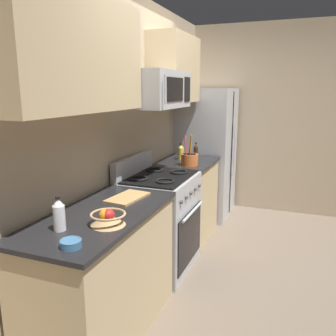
{
  "coord_description": "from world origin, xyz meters",
  "views": [
    {
      "loc": [
        -2.91,
        -0.57,
        1.72
      ],
      "look_at": [
        -0.09,
        0.52,
        1.03
      ],
      "focal_mm": 37.18,
      "sensor_mm": 36.0,
      "label": 1
    }
  ],
  "objects_px": {
    "fruit_basket": "(108,218)",
    "bottle_vinegar": "(59,215)",
    "microwave": "(156,89)",
    "utensil_crock": "(190,159)",
    "bottle_soy": "(196,151)",
    "prep_bowl": "(71,243)",
    "refrigerator": "(207,153)",
    "cutting_board": "(128,197)",
    "bottle_oil": "(181,152)",
    "range_oven": "(159,221)"
  },
  "relations": [
    {
      "from": "microwave",
      "to": "utensil_crock",
      "type": "distance_m",
      "value": 0.97
    },
    {
      "from": "fruit_basket",
      "to": "bottle_soy",
      "type": "xyz_separation_m",
      "value": [
        2.17,
        0.09,
        0.04
      ]
    },
    {
      "from": "utensil_crock",
      "to": "fruit_basket",
      "type": "relative_size",
      "value": 1.54
    },
    {
      "from": "cutting_board",
      "to": "bottle_soy",
      "type": "relative_size",
      "value": 1.8
    },
    {
      "from": "utensil_crock",
      "to": "prep_bowl",
      "type": "relative_size",
      "value": 2.95
    },
    {
      "from": "range_oven",
      "to": "cutting_board",
      "type": "bearing_deg",
      "value": -178.14
    },
    {
      "from": "refrigerator",
      "to": "utensil_crock",
      "type": "relative_size",
      "value": 5.15
    },
    {
      "from": "cutting_board",
      "to": "bottle_oil",
      "type": "distance_m",
      "value": 1.57
    },
    {
      "from": "bottle_vinegar",
      "to": "refrigerator",
      "type": "bearing_deg",
      "value": -1.54
    },
    {
      "from": "cutting_board",
      "to": "prep_bowl",
      "type": "bearing_deg",
      "value": -172.43
    },
    {
      "from": "fruit_basket",
      "to": "bottle_oil",
      "type": "xyz_separation_m",
      "value": [
        2.08,
        0.25,
        0.04
      ]
    },
    {
      "from": "microwave",
      "to": "bottle_vinegar",
      "type": "distance_m",
      "value": 1.54
    },
    {
      "from": "microwave",
      "to": "utensil_crock",
      "type": "xyz_separation_m",
      "value": [
        0.62,
        -0.13,
        -0.74
      ]
    },
    {
      "from": "cutting_board",
      "to": "bottle_oil",
      "type": "relative_size",
      "value": 1.82
    },
    {
      "from": "bottle_oil",
      "to": "cutting_board",
      "type": "bearing_deg",
      "value": -175.9
    },
    {
      "from": "microwave",
      "to": "fruit_basket",
      "type": "bearing_deg",
      "value": -171.26
    },
    {
      "from": "microwave",
      "to": "bottle_oil",
      "type": "bearing_deg",
      "value": 4.13
    },
    {
      "from": "microwave",
      "to": "fruit_basket",
      "type": "xyz_separation_m",
      "value": [
        -1.19,
        -0.18,
        -0.76
      ]
    },
    {
      "from": "refrigerator",
      "to": "cutting_board",
      "type": "xyz_separation_m",
      "value": [
        -2.35,
        -0.0,
        0.05
      ]
    },
    {
      "from": "bottle_vinegar",
      "to": "bottle_oil",
      "type": "bearing_deg",
      "value": 0.66
    },
    {
      "from": "cutting_board",
      "to": "bottle_soy",
      "type": "xyz_separation_m",
      "value": [
        1.66,
        -0.04,
        0.08
      ]
    },
    {
      "from": "fruit_basket",
      "to": "bottle_vinegar",
      "type": "distance_m",
      "value": 0.28
    },
    {
      "from": "microwave",
      "to": "bottle_oil",
      "type": "distance_m",
      "value": 1.14
    },
    {
      "from": "microwave",
      "to": "prep_bowl",
      "type": "relative_size",
      "value": 6.86
    },
    {
      "from": "prep_bowl",
      "to": "bottle_vinegar",
      "type": "bearing_deg",
      "value": 50.13
    },
    {
      "from": "utensil_crock",
      "to": "bottle_vinegar",
      "type": "xyz_separation_m",
      "value": [
        -1.98,
        0.16,
        0.03
      ]
    },
    {
      "from": "utensil_crock",
      "to": "bottle_soy",
      "type": "height_order",
      "value": "utensil_crock"
    },
    {
      "from": "refrigerator",
      "to": "utensil_crock",
      "type": "height_order",
      "value": "refrigerator"
    },
    {
      "from": "bottle_oil",
      "to": "prep_bowl",
      "type": "xyz_separation_m",
      "value": [
        -2.41,
        -0.23,
        -0.06
      ]
    },
    {
      "from": "fruit_basket",
      "to": "bottle_oil",
      "type": "bearing_deg",
      "value": 6.79
    },
    {
      "from": "cutting_board",
      "to": "bottle_soy",
      "type": "height_order",
      "value": "bottle_soy"
    },
    {
      "from": "bottle_soy",
      "to": "prep_bowl",
      "type": "height_order",
      "value": "bottle_soy"
    },
    {
      "from": "utensil_crock",
      "to": "bottle_vinegar",
      "type": "relative_size",
      "value": 1.61
    },
    {
      "from": "utensil_crock",
      "to": "bottle_vinegar",
      "type": "height_order",
      "value": "utensil_crock"
    },
    {
      "from": "fruit_basket",
      "to": "bottle_oil",
      "type": "height_order",
      "value": "bottle_oil"
    },
    {
      "from": "microwave",
      "to": "bottle_vinegar",
      "type": "relative_size",
      "value": 3.75
    },
    {
      "from": "utensil_crock",
      "to": "cutting_board",
      "type": "bearing_deg",
      "value": 176.56
    },
    {
      "from": "range_oven",
      "to": "fruit_basket",
      "type": "relative_size",
      "value": 4.99
    },
    {
      "from": "microwave",
      "to": "bottle_soy",
      "type": "relative_size",
      "value": 4.01
    },
    {
      "from": "refrigerator",
      "to": "fruit_basket",
      "type": "height_order",
      "value": "refrigerator"
    },
    {
      "from": "refrigerator",
      "to": "prep_bowl",
      "type": "xyz_separation_m",
      "value": [
        -3.2,
        -0.12,
        0.07
      ]
    },
    {
      "from": "range_oven",
      "to": "cutting_board",
      "type": "xyz_separation_m",
      "value": [
        -0.68,
        -0.02,
        0.44
      ]
    },
    {
      "from": "refrigerator",
      "to": "utensil_crock",
      "type": "distance_m",
      "value": 1.06
    },
    {
      "from": "range_oven",
      "to": "prep_bowl",
      "type": "distance_m",
      "value": 1.6
    },
    {
      "from": "bottle_vinegar",
      "to": "bottle_soy",
      "type": "distance_m",
      "value": 2.35
    },
    {
      "from": "refrigerator",
      "to": "bottle_oil",
      "type": "bearing_deg",
      "value": 172.21
    },
    {
      "from": "bottle_vinegar",
      "to": "bottle_oil",
      "type": "distance_m",
      "value": 2.25
    },
    {
      "from": "fruit_basket",
      "to": "range_oven",
      "type": "bearing_deg",
      "value": 7.51
    },
    {
      "from": "refrigerator",
      "to": "fruit_basket",
      "type": "relative_size",
      "value": 7.93
    },
    {
      "from": "bottle_soy",
      "to": "prep_bowl",
      "type": "xyz_separation_m",
      "value": [
        -2.51,
        -0.07,
        -0.07
      ]
    }
  ]
}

